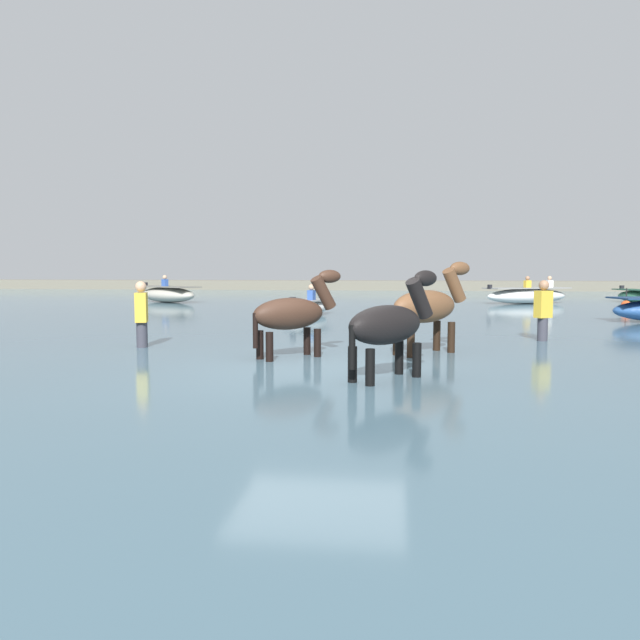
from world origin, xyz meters
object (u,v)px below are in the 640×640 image
at_px(horse_lead_dark_bay, 293,316).
at_px(horse_trailing_black, 389,328).
at_px(boat_far_offshore, 308,308).
at_px(person_wading_mid, 142,323).
at_px(boat_mid_channel, 167,294).
at_px(channel_buoy, 626,305).
at_px(boat_distant_west, 527,295).
at_px(person_spectator_far, 543,318).
at_px(horse_flank_bay, 428,309).
at_px(boat_mid_outer, 639,296).

bearing_deg(horse_lead_dark_bay, horse_trailing_black, -47.52).
bearing_deg(boat_far_offshore, person_wading_mid, -104.32).
xyz_separation_m(boat_mid_channel, channel_buoy, (17.85, -2.72, -0.18)).
bearing_deg(boat_distant_west, horse_lead_dark_bay, -113.37).
bearing_deg(boat_mid_channel, person_wading_mid, -70.23).
bearing_deg(channel_buoy, person_spectator_far, -117.40).
bearing_deg(person_spectator_far, boat_far_offshore, 134.23).
bearing_deg(horse_trailing_black, person_wading_mid, 149.85).
relative_size(boat_distant_west, channel_buoy, 5.07).
bearing_deg(horse_lead_dark_bay, person_spectator_far, 32.17).
bearing_deg(channel_buoy, boat_mid_channel, 171.34).
height_order(boat_far_offshore, boat_distant_west, boat_distant_west).
relative_size(horse_flank_bay, channel_buoy, 2.56).
bearing_deg(horse_flank_bay, boat_distant_west, 72.66).
bearing_deg(person_spectator_far, channel_buoy, 62.60).
bearing_deg(horse_trailing_black, boat_mid_channel, 119.65).
relative_size(horse_trailing_black, boat_far_offshore, 0.70).
bearing_deg(horse_lead_dark_bay, boat_mid_outer, 55.54).
bearing_deg(person_spectator_far, horse_flank_bay, -138.43).
height_order(horse_flank_bay, boat_mid_outer, horse_flank_bay).
xyz_separation_m(boat_far_offshore, person_wading_mid, (-1.96, -7.68, 0.20)).
relative_size(person_wading_mid, channel_buoy, 2.11).
bearing_deg(horse_flank_bay, boat_far_offshore, 112.24).
bearing_deg(horse_trailing_black, boat_distant_west, 73.12).
bearing_deg(horse_flank_bay, person_wading_mid, 178.33).
distance_m(boat_mid_channel, person_spectator_far, 17.89).
height_order(boat_far_offshore, person_wading_mid, person_wading_mid).
relative_size(person_spectator_far, channel_buoy, 2.11).
bearing_deg(horse_flank_bay, horse_trailing_black, -103.98).
bearing_deg(boat_mid_channel, boat_far_offshore, -43.56).
height_order(horse_flank_bay, person_wading_mid, horse_flank_bay).
xyz_separation_m(horse_flank_bay, boat_mid_channel, (-10.38, 14.66, -0.40)).
xyz_separation_m(horse_lead_dark_bay, person_spectator_far, (4.57, 2.87, -0.22)).
xyz_separation_m(person_wading_mid, channel_buoy, (12.63, 11.79, -0.28)).
xyz_separation_m(horse_flank_bay, person_wading_mid, (-5.16, 0.15, -0.30)).
height_order(boat_mid_outer, boat_distant_west, boat_distant_west).
xyz_separation_m(horse_trailing_black, person_wading_mid, (-4.54, 2.64, -0.22)).
bearing_deg(boat_distant_west, horse_flank_bay, -107.34).
bearing_deg(boat_far_offshore, horse_trailing_black, -75.95).
distance_m(horse_lead_dark_bay, boat_mid_outer, 20.87).
height_order(boat_far_offshore, boat_mid_channel, boat_mid_channel).
bearing_deg(boat_mid_outer, channel_buoy, -115.43).
bearing_deg(person_wading_mid, horse_lead_dark_bay, -17.20).
bearing_deg(boat_far_offshore, horse_lead_dark_bay, -83.32).
xyz_separation_m(boat_mid_channel, person_wading_mid, (5.21, -14.51, 0.10)).
bearing_deg(channel_buoy, horse_lead_dark_bay, -127.26).
relative_size(horse_flank_bay, boat_mid_channel, 0.57).
distance_m(boat_far_offshore, person_spectator_far, 8.00).
bearing_deg(boat_far_offshore, boat_mid_channel, 136.44).
height_order(boat_far_offshore, person_spectator_far, person_spectator_far).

